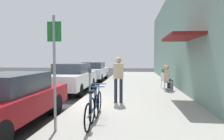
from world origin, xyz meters
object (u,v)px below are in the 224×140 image
parking_meter (90,81)px  bicycle_0 (93,110)px  bicycle_1 (96,105)px  pedestrian_standing (118,76)px  seated_patron_0 (168,77)px  parked_car_1 (72,77)px  parked_car_2 (94,71)px  street_sign (54,64)px  cafe_chair_0 (167,81)px  parked_car_0 (6,100)px  cafe_chair_1 (165,79)px  seated_patron_1 (166,76)px

parking_meter → bicycle_0: size_ratio=0.77×
bicycle_1 → pedestrian_standing: (0.47, 1.97, 0.64)m
bicycle_0 → seated_patron_0: size_ratio=1.33×
parked_car_1 → pedestrian_standing: 3.92m
parked_car_2 → bicycle_0: bearing=-78.7°
street_sign → pedestrian_standing: size_ratio=1.53×
parked_car_2 → cafe_chair_0: (4.93, -5.46, -0.13)m
parked_car_0 → parked_car_1: parked_car_1 is taller
parking_meter → cafe_chair_1: (3.39, 3.75, -0.26)m
parked_car_1 → parking_meter: (1.55, -2.63, 0.11)m
parked_car_1 → street_sign: street_sign is taller
parked_car_0 → parking_meter: 3.30m
bicycle_1 → seated_patron_0: bearing=61.6°
parked_car_1 → parked_car_2: bearing=90.0°
parking_meter → bicycle_1: parking_meter is taller
parked_car_2 → cafe_chair_0: size_ratio=5.06×
bicycle_0 → cafe_chair_0: size_ratio=1.97×
parked_car_1 → parked_car_2: parked_car_1 is taller
cafe_chair_1 → parked_car_1: bearing=-167.2°
parked_car_1 → seated_patron_1: bearing=12.9°
bicycle_1 → cafe_chair_0: bicycle_1 is taller
parked_car_0 → parked_car_2: parked_car_2 is taller
seated_patron_1 → cafe_chair_0: bearing=-94.3°
cafe_chair_1 → pedestrian_standing: (-2.25, -3.97, 0.50)m
seated_patron_0 → pedestrian_standing: pedestrian_standing is taller
street_sign → parked_car_2: bearing=97.2°
parked_car_2 → seated_patron_1: 6.84m
parked_car_2 → street_sign: 11.94m
bicycle_1 → pedestrian_standing: pedestrian_standing is taller
street_sign → pedestrian_standing: street_sign is taller
parking_meter → pedestrian_standing: (1.13, -0.21, 0.23)m
cafe_chair_0 → cafe_chair_1: same height
seated_patron_1 → pedestrian_standing: pedestrian_standing is taller
parked_car_0 → street_sign: bearing=-16.9°
parked_car_0 → bicycle_1: 2.34m
bicycle_1 → seated_patron_0: size_ratio=1.33×
street_sign → cafe_chair_1: 7.97m
parked_car_0 → cafe_chair_0: (4.93, 5.89, -0.09)m
parking_meter → parked_car_0: bearing=-118.0°
parking_meter → seated_patron_0: (3.44, 2.97, -0.07)m
parked_car_1 → parking_meter: 3.05m
cafe_chair_0 → seated_patron_0: size_ratio=0.67×
parked_car_2 → parking_meter: 8.59m
bicycle_0 → cafe_chair_1: size_ratio=1.97×
cafe_chair_1 → street_sign: bearing=-115.8°
parked_car_2 → seated_patron_1: size_ratio=3.41×
street_sign → seated_patron_0: (3.49, 6.34, -0.82)m
parked_car_1 → bicycle_1: (2.21, -4.82, -0.29)m
parked_car_2 → seated_patron_0: parked_car_2 is taller
parked_car_2 → bicycle_0: size_ratio=2.57×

